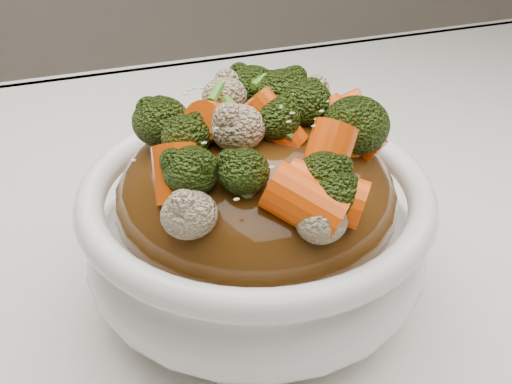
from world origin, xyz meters
name	(u,v)px	position (x,y,z in m)	size (l,w,h in m)	color
tablecloth	(291,245)	(0.00, 0.00, 0.73)	(1.20, 0.80, 0.04)	white
bowl	(256,234)	(-0.05, -0.06, 0.80)	(0.24, 0.24, 0.09)	white
sauce_base	(256,196)	(-0.05, -0.06, 0.83)	(0.19, 0.19, 0.10)	#4C2A0D
carrots	(256,103)	(-0.05, -0.06, 0.90)	(0.19, 0.19, 0.06)	#FF5408
broccoli	(256,105)	(-0.05, -0.06, 0.90)	(0.19, 0.19, 0.05)	black
cauliflower	(256,108)	(-0.05, -0.06, 0.89)	(0.19, 0.19, 0.04)	#D2B98F
scallions	(256,102)	(-0.05, -0.06, 0.90)	(0.14, 0.14, 0.02)	#41871F
sesame_seeds	(256,102)	(-0.05, -0.06, 0.90)	(0.17, 0.17, 0.01)	beige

